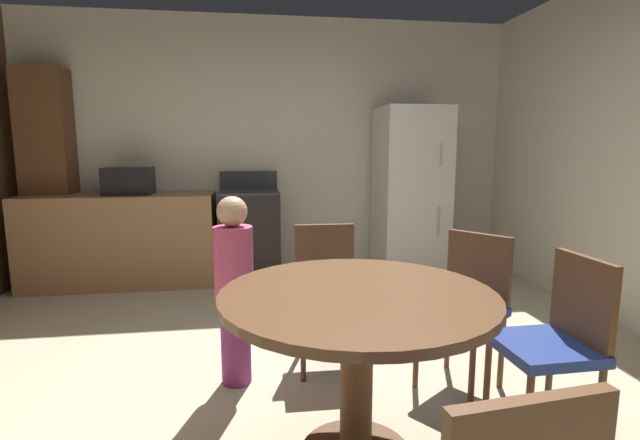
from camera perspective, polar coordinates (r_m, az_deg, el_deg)
ground_plane at (r=2.70m, az=-2.63°, el=-21.24°), size 14.00×14.00×0.00m
wall_back at (r=5.16m, az=-5.87°, el=8.80°), size 5.42×0.12×2.70m
kitchen_counter at (r=5.01m, az=-23.04°, el=-2.24°), size 1.80×0.60×0.90m
pantry_column at (r=5.32m, az=-30.07°, el=4.42°), size 0.44×0.36×2.10m
oven_range at (r=4.84m, az=-8.56°, el=-1.78°), size 0.60×0.60×1.10m
refrigerator at (r=5.00m, az=10.97°, el=3.29°), size 0.68×0.68×1.76m
microwave at (r=4.91m, az=-22.31°, el=4.44°), size 0.44×0.32×0.26m
dining_table at (r=2.03m, az=4.55°, el=-13.03°), size 1.16×1.16×0.76m
chair_north at (r=2.94m, az=0.83°, el=-8.00°), size 0.41×0.41×0.87m
chair_east at (r=2.46m, az=26.99°, el=-12.48°), size 0.41×0.41×0.87m
chair_northeast at (r=2.80m, az=17.52°, el=-9.29°), size 0.56×0.56×0.87m
person_child at (r=2.71m, az=-10.42°, el=-7.93°), size 0.31×0.31×1.09m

